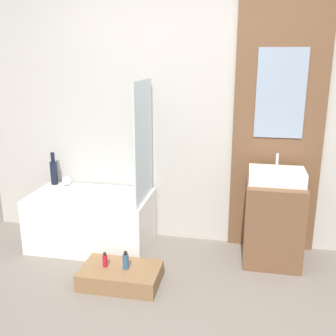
{
  "coord_description": "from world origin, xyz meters",
  "views": [
    {
      "loc": [
        0.54,
        -2.13,
        1.81
      ],
      "look_at": [
        -0.03,
        0.72,
        0.98
      ],
      "focal_mm": 42.0,
      "sensor_mm": 36.0,
      "label": 1
    }
  ],
  "objects": [
    {
      "name": "vase_round_light",
      "position": [
        -1.23,
        1.43,
        0.58
      ],
      "size": [
        0.09,
        0.09,
        0.09
      ],
      "primitive_type": "sphere",
      "color": "white",
      "rests_on": "bathtub"
    },
    {
      "name": "wall_wood_accent",
      "position": [
        0.83,
        1.53,
        1.31
      ],
      "size": [
        0.81,
        0.04,
        2.6
      ],
      "color": "brown",
      "rests_on": "ground_plane"
    },
    {
      "name": "bottle_soap_primary",
      "position": [
        -0.53,
        0.6,
        0.2
      ],
      "size": [
        0.04,
        0.04,
        0.12
      ],
      "color": "#B21928",
      "rests_on": "wooden_step_bench"
    },
    {
      "name": "glass_shower_screen",
      "position": [
        -0.35,
        1.2,
        1.07
      ],
      "size": [
        0.01,
        0.59,
        1.09
      ],
      "primitive_type": "cube",
      "color": "silver",
      "rests_on": "bathtub"
    },
    {
      "name": "wall_tiled_back",
      "position": [
        0.0,
        1.58,
        1.3
      ],
      "size": [
        4.2,
        0.06,
        2.6
      ],
      "primitive_type": "cube",
      "color": "#B7B2A8",
      "rests_on": "ground_plane"
    },
    {
      "name": "vanity_cabinet",
      "position": [
        0.83,
        1.25,
        0.37
      ],
      "size": [
        0.5,
        0.51,
        0.75
      ],
      "primitive_type": "cube",
      "color": "brown",
      "rests_on": "ground_plane"
    },
    {
      "name": "vase_tall_dark",
      "position": [
        -1.37,
        1.44,
        0.67
      ],
      "size": [
        0.07,
        0.07,
        0.34
      ],
      "color": "black",
      "rests_on": "bathtub"
    },
    {
      "name": "bathtub",
      "position": [
        -0.89,
        1.21,
        0.27
      ],
      "size": [
        1.14,
        0.65,
        0.53
      ],
      "color": "white",
      "rests_on": "ground_plane"
    },
    {
      "name": "wooden_step_bench",
      "position": [
        -0.4,
        0.6,
        0.07
      ],
      "size": [
        0.64,
        0.39,
        0.14
      ],
      "primitive_type": "cube",
      "color": "olive",
      "rests_on": "ground_plane"
    },
    {
      "name": "sink",
      "position": [
        0.83,
        1.26,
        0.81
      ],
      "size": [
        0.48,
        0.31,
        0.24
      ],
      "color": "white",
      "rests_on": "vanity_cabinet"
    },
    {
      "name": "bottle_soap_secondary",
      "position": [
        -0.35,
        0.6,
        0.21
      ],
      "size": [
        0.05,
        0.05,
        0.15
      ],
      "color": "#2D567A",
      "rests_on": "wooden_step_bench"
    }
  ]
}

